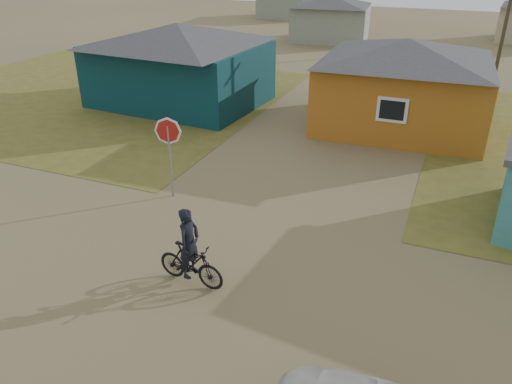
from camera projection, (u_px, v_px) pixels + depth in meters
ground at (209, 292)px, 12.04m from camera, size 120.00×120.00×0.00m
grass_nw at (90, 94)px, 27.51m from camera, size 20.00×18.00×0.00m
house_teal at (179, 63)px, 25.13m from camera, size 8.93×7.08×4.00m
house_yellow at (404, 83)px, 21.84m from camera, size 7.72×6.76×3.90m
house_pale_west at (331, 18)px, 41.30m from camera, size 7.04×6.15×3.60m
house_pale_north at (287, 0)px, 53.96m from camera, size 6.28×5.81×3.40m
utility_pole_near at (508, 14)px, 26.13m from camera, size 1.40×0.20×8.00m
stop_sign at (169, 140)px, 15.67m from camera, size 0.88×0.20×2.72m
cyclist at (190, 257)px, 12.02m from camera, size 1.86×0.69×2.06m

